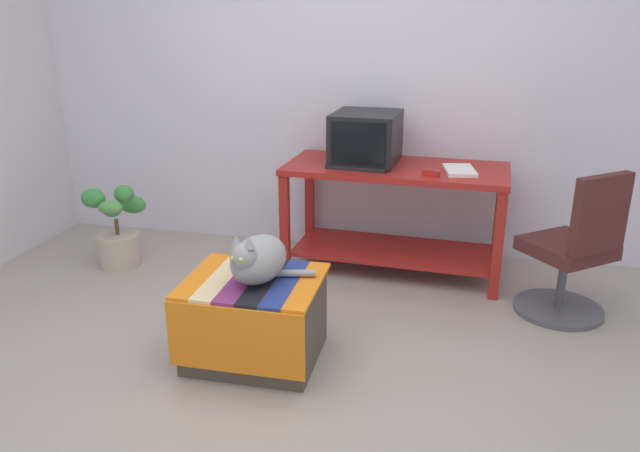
{
  "coord_description": "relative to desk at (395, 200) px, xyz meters",
  "views": [
    {
      "loc": [
        0.74,
        -2.38,
        1.71
      ],
      "look_at": [
        0.02,
        0.85,
        0.55
      ],
      "focal_mm": 34.47,
      "sensor_mm": 36.0,
      "label": 1
    }
  ],
  "objects": [
    {
      "name": "cat",
      "position": [
        -0.53,
        -1.33,
        0.06
      ],
      "size": [
        0.42,
        0.41,
        0.29
      ],
      "rotation": [
        0.0,
        0.0,
        -0.23
      ],
      "color": "gray",
      "rests_on": "ottoman_with_blanket"
    },
    {
      "name": "desk",
      "position": [
        0.0,
        0.0,
        0.0
      ],
      "size": [
        1.49,
        0.74,
        0.74
      ],
      "rotation": [
        0.0,
        0.0,
        -0.06
      ],
      "color": "maroon",
      "rests_on": "ground_plane"
    },
    {
      "name": "tv_monitor",
      "position": [
        -0.21,
        0.05,
        0.4
      ],
      "size": [
        0.45,
        0.5,
        0.34
      ],
      "rotation": [
        0.0,
        0.0,
        -0.06
      ],
      "color": "black",
      "rests_on": "desk"
    },
    {
      "name": "back_wall",
      "position": [
        -0.37,
        0.45,
        0.79
      ],
      "size": [
        8.0,
        0.1,
        2.6
      ],
      "primitive_type": "cube",
      "color": "silver",
      "rests_on": "ground_plane"
    },
    {
      "name": "office_chair",
      "position": [
        1.08,
        -0.47,
        -0.12
      ],
      "size": [
        0.59,
        0.59,
        0.89
      ],
      "rotation": [
        0.0,
        0.0,
        3.82
      ],
      "color": "#4C4C51",
      "rests_on": "ground_plane"
    },
    {
      "name": "ground_plane",
      "position": [
        -0.37,
        -1.6,
        -0.51
      ],
      "size": [
        14.0,
        14.0,
        0.0
      ],
      "primitive_type": "plane",
      "color": "#9E9389"
    },
    {
      "name": "stapler",
      "position": [
        0.24,
        -0.21,
        0.25
      ],
      "size": [
        0.12,
        0.07,
        0.04
      ],
      "primitive_type": "cube",
      "rotation": [
        0.0,
        0.0,
        1.22
      ],
      "color": "#A31E1E",
      "rests_on": "desk"
    },
    {
      "name": "ottoman_with_blanket",
      "position": [
        -0.57,
        -1.31,
        -0.28
      ],
      "size": [
        0.68,
        0.59,
        0.44
      ],
      "color": "#4C4238",
      "rests_on": "ground_plane"
    },
    {
      "name": "potted_plant",
      "position": [
        -1.89,
        -0.35,
        -0.26
      ],
      "size": [
        0.35,
        0.38,
        0.6
      ],
      "color": "#B7A893",
      "rests_on": "ground_plane"
    },
    {
      "name": "keyboard",
      "position": [
        -0.24,
        -0.13,
        0.25
      ],
      "size": [
        0.41,
        0.19,
        0.02
      ],
      "primitive_type": "cube",
      "rotation": [
        0.0,
        0.0,
        -0.11
      ],
      "color": "black",
      "rests_on": "desk"
    },
    {
      "name": "book",
      "position": [
        0.41,
        -0.07,
        0.25
      ],
      "size": [
        0.23,
        0.32,
        0.02
      ],
      "primitive_type": "cube",
      "rotation": [
        0.0,
        0.0,
        0.17
      ],
      "color": "white",
      "rests_on": "desk"
    }
  ]
}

